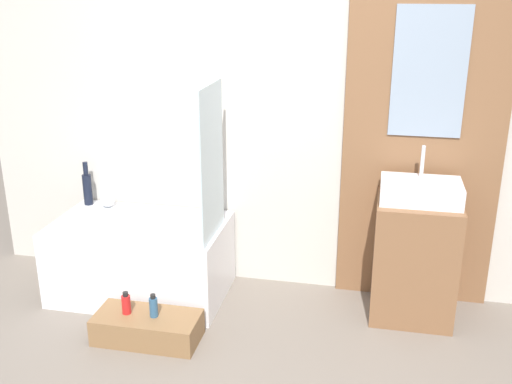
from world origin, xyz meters
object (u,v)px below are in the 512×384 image
at_px(wooden_step_bench, 148,327).
at_px(vase_round_light, 108,200).
at_px(bottle_soap_secondary, 154,307).
at_px(vase_tall_dark, 87,187).
at_px(bathtub, 141,258).
at_px(sink, 421,191).
at_px(bottle_soap_primary, 126,304).

distance_m(wooden_step_bench, vase_round_light, 1.09).
bearing_deg(bottle_soap_secondary, vase_tall_dark, 134.48).
distance_m(bathtub, vase_round_light, 0.52).
bearing_deg(wooden_step_bench, vase_tall_dark, 132.71).
relative_size(sink, bottle_soap_primary, 3.40).
xyz_separation_m(bathtub, bottle_soap_secondary, (0.29, -0.54, -0.03)).
relative_size(vase_tall_dark, vase_round_light, 3.03).
bearing_deg(sink, wooden_step_bench, -157.79).
distance_m(sink, vase_tall_dark, 2.31).
height_order(vase_round_light, bottle_soap_secondary, vase_round_light).
relative_size(vase_round_light, bottle_soap_primary, 0.74).
xyz_separation_m(bathtub, vase_tall_dark, (-0.49, 0.26, 0.39)).
distance_m(bathtub, bottle_soap_secondary, 0.61).
bearing_deg(sink, vase_round_light, 176.13).
bearing_deg(bottle_soap_secondary, vase_round_light, 128.74).
relative_size(wooden_step_bench, vase_round_light, 6.02).
height_order(wooden_step_bench, bottle_soap_primary, bottle_soap_primary).
height_order(bathtub, bottle_soap_secondary, bathtub).
relative_size(wooden_step_bench, bottle_soap_primary, 4.45).
bearing_deg(vase_tall_dark, sink, -4.11).
distance_m(vase_round_light, bottle_soap_secondary, 1.06).
distance_m(bathtub, vase_tall_dark, 0.68).
relative_size(sink, vase_tall_dark, 1.52).
distance_m(sink, bottle_soap_secondary, 1.75).
distance_m(bathtub, bottle_soap_primary, 0.55).
height_order(sink, vase_tall_dark, sink).
height_order(bathtub, bottle_soap_primary, bathtub).
bearing_deg(sink, bottle_soap_primary, -159.31).
xyz_separation_m(wooden_step_bench, vase_round_light, (-0.58, 0.78, 0.49)).
xyz_separation_m(sink, vase_round_light, (-2.13, 0.14, -0.27)).
bearing_deg(vase_round_light, bottle_soap_primary, -59.87).
height_order(bottle_soap_primary, bottle_soap_secondary, bottle_soap_secondary).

